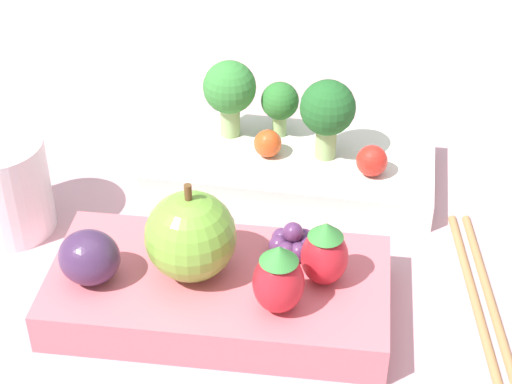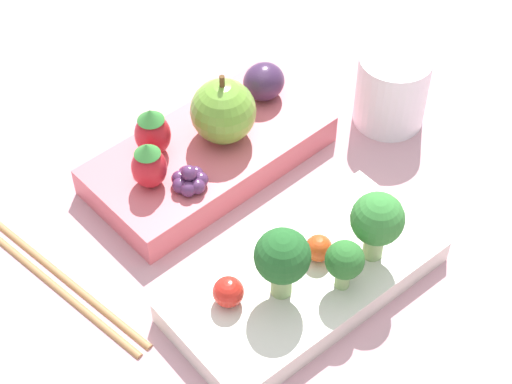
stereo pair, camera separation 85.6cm
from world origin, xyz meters
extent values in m
plane|color=#C6939E|center=(0.00, 0.00, 0.00)|extent=(4.00, 4.00, 0.00)
cube|color=silver|center=(0.00, 0.08, 0.01)|extent=(0.22, 0.12, 0.02)
cube|color=#DB6670|center=(-0.01, -0.08, 0.01)|extent=(0.22, 0.13, 0.03)
cylinder|color=#93B770|center=(-0.02, 0.10, 0.03)|extent=(0.01, 0.01, 0.02)
sphere|color=#2D702D|center=(-0.02, 0.10, 0.05)|extent=(0.03, 0.03, 0.03)
cylinder|color=#93B770|center=(-0.05, 0.09, 0.03)|extent=(0.02, 0.02, 0.02)
sphere|color=#388438|center=(-0.05, 0.09, 0.06)|extent=(0.04, 0.04, 0.04)
cylinder|color=#93B770|center=(0.02, 0.08, 0.03)|extent=(0.02, 0.02, 0.02)
sphere|color=#236028|center=(0.02, 0.08, 0.06)|extent=(0.04, 0.04, 0.04)
sphere|color=red|center=(0.06, 0.07, 0.03)|extent=(0.02, 0.02, 0.02)
sphere|color=#DB4C1E|center=(-0.02, 0.07, 0.03)|extent=(0.02, 0.02, 0.02)
sphere|color=#70A838|center=(-0.03, -0.08, 0.06)|extent=(0.06, 0.06, 0.06)
cylinder|color=brown|center=(-0.03, -0.08, 0.09)|extent=(0.00, 0.00, 0.01)
ellipsoid|color=red|center=(0.05, -0.06, 0.05)|extent=(0.03, 0.03, 0.04)
cone|color=#388438|center=(0.05, -0.06, 0.07)|extent=(0.02, 0.02, 0.01)
ellipsoid|color=red|center=(0.03, -0.10, 0.05)|extent=(0.03, 0.03, 0.04)
cone|color=#388438|center=(0.03, -0.10, 0.07)|extent=(0.02, 0.02, 0.01)
ellipsoid|color=#42284C|center=(-0.08, -0.10, 0.04)|extent=(0.04, 0.03, 0.03)
sphere|color=#562D5B|center=(0.04, -0.04, 0.03)|extent=(0.01, 0.01, 0.01)
sphere|color=#562D5B|center=(0.03, -0.04, 0.03)|extent=(0.01, 0.01, 0.01)
sphere|color=#562D5B|center=(0.03, -0.03, 0.03)|extent=(0.01, 0.01, 0.01)
sphere|color=#562D5B|center=(0.02, -0.04, 0.03)|extent=(0.01, 0.01, 0.01)
sphere|color=#562D5B|center=(0.02, -0.05, 0.03)|extent=(0.01, 0.01, 0.01)
sphere|color=#562D5B|center=(0.03, -0.05, 0.03)|extent=(0.01, 0.01, 0.01)
sphere|color=#562D5B|center=(0.03, -0.05, 0.03)|extent=(0.01, 0.01, 0.01)
sphere|color=#562D5B|center=(0.03, -0.04, 0.04)|extent=(0.01, 0.01, 0.01)
cylinder|color=white|center=(-0.18, -0.04, 0.04)|extent=(0.06, 0.06, 0.07)
cylinder|color=#A37547|center=(0.16, -0.04, 0.00)|extent=(0.06, 0.20, 0.01)
cylinder|color=#A37547|center=(0.15, -0.05, 0.00)|extent=(0.06, 0.20, 0.01)
camera|label=1|loc=(0.12, -0.45, 0.38)|focal=60.00mm
camera|label=2|loc=(0.25, 0.38, 0.54)|focal=60.00mm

